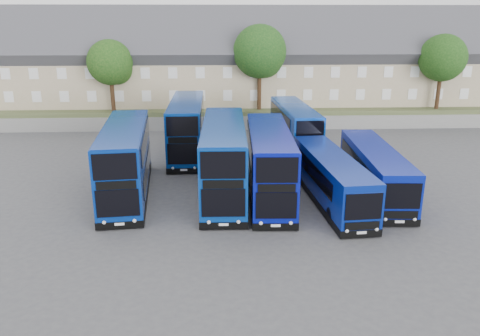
# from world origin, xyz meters

# --- Properties ---
(ground) EXTENTS (120.00, 120.00, 0.00)m
(ground) POSITION_xyz_m (0.00, 0.00, 0.00)
(ground) COLOR #434348
(ground) RESTS_ON ground
(retaining_wall) EXTENTS (70.00, 0.40, 1.50)m
(retaining_wall) POSITION_xyz_m (0.00, 24.00, 0.75)
(retaining_wall) COLOR slate
(retaining_wall) RESTS_ON ground
(earth_bank) EXTENTS (80.00, 20.00, 2.00)m
(earth_bank) POSITION_xyz_m (0.00, 34.00, 1.00)
(earth_bank) COLOR #47522E
(earth_bank) RESTS_ON ground
(terrace_row) EXTENTS (60.00, 10.40, 11.20)m
(terrace_row) POSITION_xyz_m (3.00, 30.00, 6.60)
(terrace_row) COLOR tan
(terrace_row) RESTS_ON earth_bank
(dd_front_left) EXTENTS (3.94, 12.20, 4.77)m
(dd_front_left) POSITION_xyz_m (-8.83, 4.53, 2.34)
(dd_front_left) COLOR navy
(dd_front_left) RESTS_ON ground
(dd_front_mid) EXTENTS (3.03, 12.38, 4.90)m
(dd_front_mid) POSITION_xyz_m (-2.16, 4.40, 2.41)
(dd_front_mid) COLOR navy
(dd_front_mid) RESTS_ON ground
(dd_front_right) EXTENTS (3.02, 11.67, 4.61)m
(dd_front_right) POSITION_xyz_m (0.89, 3.76, 2.26)
(dd_front_right) COLOR #081195
(dd_front_right) RESTS_ON ground
(dd_rear_left) EXTENTS (2.89, 12.08, 4.79)m
(dd_rear_left) POSITION_xyz_m (-5.33, 14.59, 2.36)
(dd_rear_left) COLOR navy
(dd_rear_left) RESTS_ON ground
(dd_rear_right) EXTENTS (3.18, 11.11, 4.36)m
(dd_rear_right) POSITION_xyz_m (4.20, 14.06, 2.14)
(dd_rear_right) COLOR #08399E
(dd_rear_right) RESTS_ON ground
(coach_east_a) EXTENTS (3.29, 11.57, 3.12)m
(coach_east_a) POSITION_xyz_m (4.87, 2.54, 1.53)
(coach_east_a) COLOR navy
(coach_east_a) RESTS_ON ground
(coach_east_b) EXTENTS (3.03, 11.80, 3.19)m
(coach_east_b) POSITION_xyz_m (8.24, 4.04, 1.57)
(coach_east_b) COLOR #081894
(coach_east_b) RESTS_ON ground
(tree_west) EXTENTS (4.80, 4.80, 7.65)m
(tree_west) POSITION_xyz_m (-13.85, 25.10, 7.05)
(tree_west) COLOR #382314
(tree_west) RESTS_ON earth_bank
(tree_mid) EXTENTS (5.76, 5.76, 9.18)m
(tree_mid) POSITION_xyz_m (2.15, 25.60, 8.07)
(tree_mid) COLOR #382314
(tree_mid) RESTS_ON earth_bank
(tree_east) EXTENTS (5.12, 5.12, 8.16)m
(tree_east) POSITION_xyz_m (22.15, 25.10, 7.39)
(tree_east) COLOR #382314
(tree_east) RESTS_ON earth_bank
(tree_far) EXTENTS (5.44, 5.44, 8.67)m
(tree_far) POSITION_xyz_m (28.15, 32.10, 7.73)
(tree_far) COLOR #382314
(tree_far) RESTS_ON earth_bank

